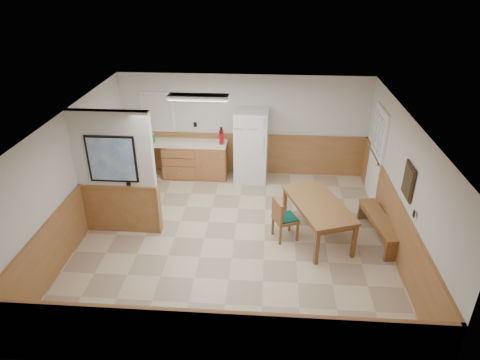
# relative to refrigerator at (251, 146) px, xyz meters

# --- Properties ---
(ground) EXTENTS (6.00, 6.00, 0.00)m
(ground) POSITION_rel_refrigerator_xyz_m (-0.20, -2.63, -0.88)
(ground) COLOR beige
(ground) RESTS_ON ground
(ceiling) EXTENTS (6.00, 6.00, 0.02)m
(ceiling) POSITION_rel_refrigerator_xyz_m (-0.20, -2.63, 1.62)
(ceiling) COLOR white
(ceiling) RESTS_ON back_wall
(back_wall) EXTENTS (6.00, 0.02, 2.50)m
(back_wall) POSITION_rel_refrigerator_xyz_m (-0.20, 0.37, 0.37)
(back_wall) COLOR silver
(back_wall) RESTS_ON ground
(right_wall) EXTENTS (0.02, 6.00, 2.50)m
(right_wall) POSITION_rel_refrigerator_xyz_m (2.80, -2.63, 0.37)
(right_wall) COLOR silver
(right_wall) RESTS_ON ground
(left_wall) EXTENTS (0.02, 6.00, 2.50)m
(left_wall) POSITION_rel_refrigerator_xyz_m (-3.20, -2.63, 0.37)
(left_wall) COLOR silver
(left_wall) RESTS_ON ground
(wainscot_back) EXTENTS (6.00, 0.04, 1.00)m
(wainscot_back) POSITION_rel_refrigerator_xyz_m (-0.20, 0.35, -0.38)
(wainscot_back) COLOR #A66842
(wainscot_back) RESTS_ON ground
(wainscot_right) EXTENTS (0.04, 6.00, 1.00)m
(wainscot_right) POSITION_rel_refrigerator_xyz_m (2.78, -2.63, -0.38)
(wainscot_right) COLOR #A66842
(wainscot_right) RESTS_ON ground
(wainscot_left) EXTENTS (0.04, 6.00, 1.00)m
(wainscot_left) POSITION_rel_refrigerator_xyz_m (-3.18, -2.63, -0.38)
(wainscot_left) COLOR #A66842
(wainscot_left) RESTS_ON ground
(partition_wall) EXTENTS (1.50, 0.20, 2.50)m
(partition_wall) POSITION_rel_refrigerator_xyz_m (-2.45, -2.43, 0.36)
(partition_wall) COLOR silver
(partition_wall) RESTS_ON ground
(kitchen_counter) EXTENTS (2.20, 0.61, 1.00)m
(kitchen_counter) POSITION_rel_refrigerator_xyz_m (-1.41, 0.05, -0.42)
(kitchen_counter) COLOR #B3683F
(kitchen_counter) RESTS_ON ground
(exterior_door) EXTENTS (0.07, 1.02, 2.15)m
(exterior_door) POSITION_rel_refrigerator_xyz_m (2.76, -0.73, 0.17)
(exterior_door) COLOR white
(exterior_door) RESTS_ON ground
(kitchen_window) EXTENTS (0.80, 0.04, 1.00)m
(kitchen_window) POSITION_rel_refrigerator_xyz_m (-2.30, 0.35, 0.67)
(kitchen_window) COLOR white
(kitchen_window) RESTS_ON back_wall
(wall_painting) EXTENTS (0.04, 0.50, 0.60)m
(wall_painting) POSITION_rel_refrigerator_xyz_m (2.77, -2.93, 0.67)
(wall_painting) COLOR #311E13
(wall_painting) RESTS_ON right_wall
(fluorescent_fixture) EXTENTS (1.20, 0.30, 0.09)m
(fluorescent_fixture) POSITION_rel_refrigerator_xyz_m (-1.00, -1.33, 1.57)
(fluorescent_fixture) COLOR white
(fluorescent_fixture) RESTS_ON ceiling
(refrigerator) EXTENTS (0.81, 0.74, 1.75)m
(refrigerator) POSITION_rel_refrigerator_xyz_m (0.00, 0.00, 0.00)
(refrigerator) COLOR white
(refrigerator) RESTS_ON ground
(dining_table) EXTENTS (1.37, 1.89, 0.75)m
(dining_table) POSITION_rel_refrigerator_xyz_m (1.39, -2.39, -0.22)
(dining_table) COLOR olive
(dining_table) RESTS_ON ground
(dining_bench) EXTENTS (0.57, 1.56, 0.45)m
(dining_bench) POSITION_rel_refrigerator_xyz_m (2.59, -2.37, -0.54)
(dining_bench) COLOR olive
(dining_bench) RESTS_ON ground
(dining_chair) EXTENTS (0.68, 0.59, 0.85)m
(dining_chair) POSITION_rel_refrigerator_xyz_m (0.70, -2.52, -0.38)
(dining_chair) COLOR olive
(dining_chair) RESTS_ON ground
(fire_extinguisher) EXTENTS (0.12, 0.12, 0.43)m
(fire_extinguisher) POSITION_rel_refrigerator_xyz_m (-0.72, 0.01, 0.21)
(fire_extinguisher) COLOR #B00917
(fire_extinguisher) RESTS_ON kitchen_counter
(soap_bottle) EXTENTS (0.08, 0.08, 0.20)m
(soap_bottle) POSITION_rel_refrigerator_xyz_m (-2.38, 0.04, 0.12)
(soap_bottle) COLOR green
(soap_bottle) RESTS_ON kitchen_counter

